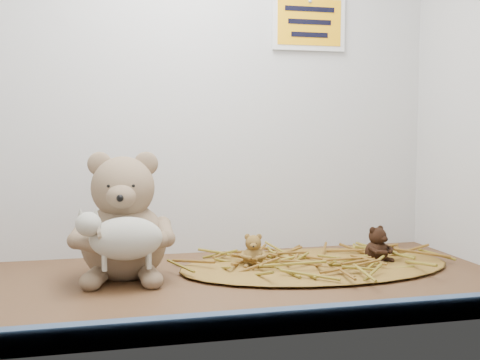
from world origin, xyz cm
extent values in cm
cube|color=#492C19|center=(0.00, 0.00, 0.00)|extent=(120.00, 60.00, 0.40)
cube|color=silver|center=(0.00, 30.00, 45.00)|extent=(120.00, 0.40, 90.00)
cube|color=#3B5171|center=(0.00, -28.80, 1.80)|extent=(119.28, 2.20, 3.60)
ellipsoid|color=brown|center=(24.54, 8.59, 0.57)|extent=(58.58, 34.01, 1.13)
cube|color=#ED9E0C|center=(30.00, 29.40, 55.00)|extent=(16.00, 1.20, 11.00)
camera|label=1|loc=(-20.60, -109.89, 29.66)|focal=45.00mm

